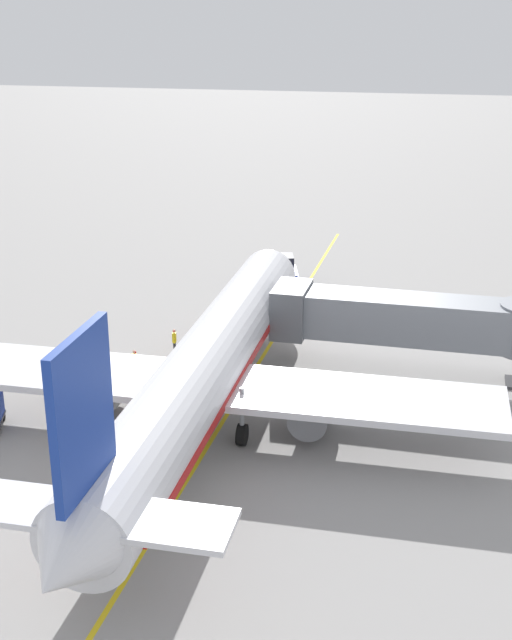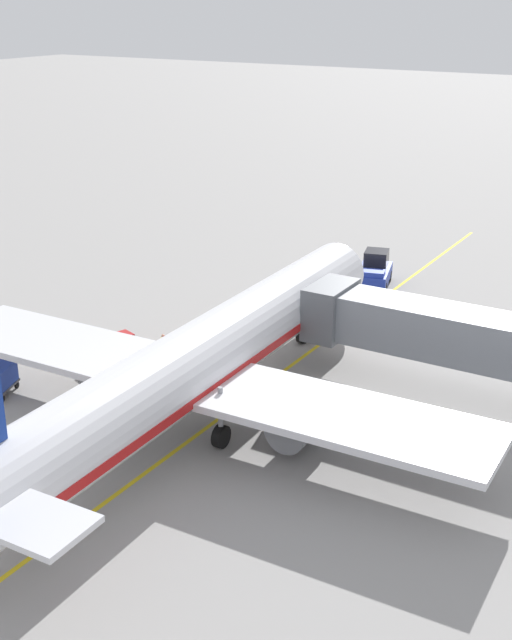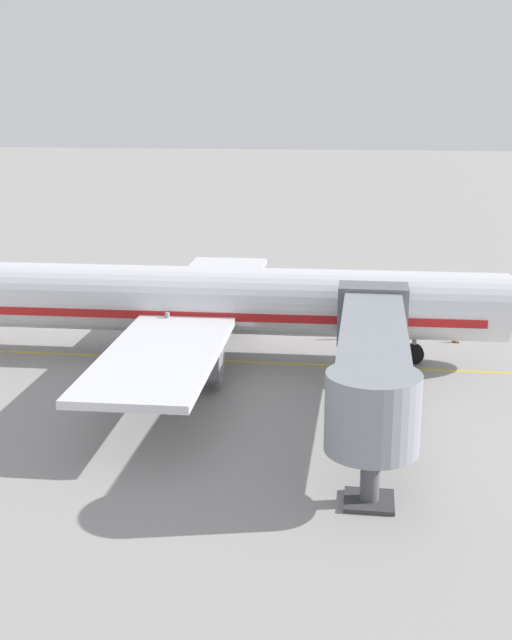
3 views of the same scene
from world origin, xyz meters
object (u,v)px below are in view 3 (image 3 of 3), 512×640
at_px(baggage_tug_lead, 287,309).
at_px(ground_crew_wing_walker, 302,317).
at_px(ground_crew_loader, 364,323).
at_px(baggage_cart_second_in_train, 150,293).
at_px(parked_airliner, 207,302).
at_px(jet_bridge, 373,357).
at_px(safety_cone_nose_left, 456,338).
at_px(baggage_cart_front, 194,295).

bearing_deg(baggage_tug_lead, ground_crew_wing_walker, 23.56).
height_order(baggage_tug_lead, ground_crew_loader, ground_crew_loader).
bearing_deg(baggage_cart_second_in_train, parked_airliner, 29.99).
xyz_separation_m(ground_crew_wing_walker, ground_crew_loader, (1.12, 3.84, 0.00)).
xyz_separation_m(baggage_cart_second_in_train, ground_crew_wing_walker, (4.84, 11.03, 0.00)).
height_order(parked_airliner, jet_bridge, parked_airliner).
height_order(ground_crew_loader, safety_cone_nose_left, ground_crew_loader).
xyz_separation_m(jet_bridge, baggage_cart_front, (-20.57, -12.19, -2.51)).
xyz_separation_m(parked_airliner, jet_bridge, (9.74, 9.12, 0.27)).
height_order(parked_airliner, ground_crew_wing_walker, parked_airliner).
xyz_separation_m(jet_bridge, baggage_cart_second_in_train, (-20.47, -15.31, -2.51)).
distance_m(parked_airliner, baggage_tug_lead, 9.65).
xyz_separation_m(jet_bridge, safety_cone_nose_left, (-14.48, 5.06, -3.17)).
xyz_separation_m(baggage_cart_front, baggage_cart_second_in_train, (0.10, -3.13, 0.00)).
relative_size(jet_bridge, ground_crew_loader, 9.68).
relative_size(baggage_cart_second_in_train, safety_cone_nose_left, 5.02).
xyz_separation_m(jet_bridge, baggage_tug_lead, (-18.33, -5.46, -2.75)).
bearing_deg(parked_airliner, baggage_cart_second_in_train, -150.01).
xyz_separation_m(jet_bridge, ground_crew_loader, (-14.51, -0.44, -2.51)).
xyz_separation_m(jet_bridge, ground_crew_wing_walker, (-15.63, -4.28, -2.51)).
distance_m(baggage_cart_second_in_train, ground_crew_loader, 16.02).
height_order(baggage_cart_front, baggage_cart_second_in_train, same).
height_order(baggage_tug_lead, safety_cone_nose_left, baggage_tug_lead).
xyz_separation_m(parked_airliner, ground_crew_wing_walker, (-5.88, 4.84, -2.23)).
bearing_deg(parked_airliner, baggage_tug_lead, 156.90).
bearing_deg(safety_cone_nose_left, baggage_tug_lead, -110.11).
height_order(baggage_cart_second_in_train, safety_cone_nose_left, baggage_cart_second_in_train).
xyz_separation_m(baggage_tug_lead, baggage_cart_front, (-2.25, -6.73, 0.24)).
distance_m(parked_airliner, ground_crew_wing_walker, 7.94).
xyz_separation_m(parked_airliner, ground_crew_loader, (-4.77, 8.68, -2.23)).
bearing_deg(baggage_cart_front, safety_cone_nose_left, 70.53).
relative_size(baggage_tug_lead, baggage_cart_second_in_train, 0.93).
bearing_deg(parked_airliner, safety_cone_nose_left, 108.45).
height_order(parked_airliner, baggage_tug_lead, parked_airliner).
bearing_deg(ground_crew_loader, baggage_tug_lead, -127.24).
height_order(baggage_cart_front, safety_cone_nose_left, baggage_cart_front).
distance_m(baggage_tug_lead, ground_crew_loader, 6.31).
relative_size(baggage_cart_second_in_train, ground_crew_wing_walker, 1.75).
relative_size(jet_bridge, safety_cone_nose_left, 27.72).
bearing_deg(baggage_tug_lead, parked_airliner, -23.10).
bearing_deg(baggage_cart_second_in_train, baggage_tug_lead, 77.73).
distance_m(parked_airliner, baggage_cart_second_in_train, 12.59).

